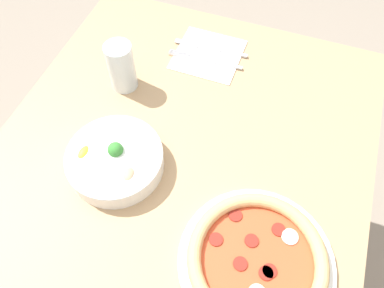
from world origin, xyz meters
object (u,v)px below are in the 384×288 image
at_px(knife, 214,49).
at_px(glass, 121,67).
at_px(bowl, 115,159).
at_px(pizza, 257,260).
at_px(fork, 206,60).

relative_size(knife, glass, 1.60).
distance_m(bowl, glass, 0.23).
relative_size(pizza, fork, 1.47).
relative_size(pizza, bowl, 1.42).
distance_m(fork, glass, 0.22).
bearing_deg(pizza, knife, 25.86).
bearing_deg(glass, pizza, -127.28).
relative_size(bowl, knife, 1.02).
height_order(pizza, glass, glass).
xyz_separation_m(bowl, knife, (0.40, -0.09, -0.02)).
relative_size(pizza, glass, 2.34).
bearing_deg(bowl, pizza, -106.60).
xyz_separation_m(bowl, fork, (0.35, -0.08, -0.02)).
bearing_deg(glass, bowl, -159.02).
xyz_separation_m(fork, glass, (-0.14, 0.16, 0.06)).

